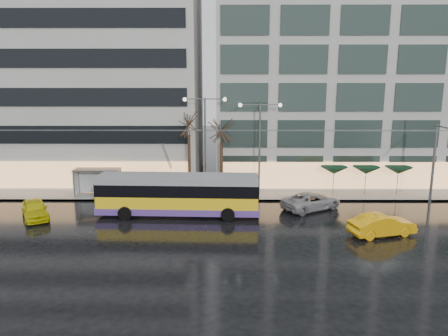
{
  "coord_description": "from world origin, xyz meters",
  "views": [
    {
      "loc": [
        3.95,
        -28.82,
        11.09
      ],
      "look_at": [
        3.76,
        5.0,
        3.93
      ],
      "focal_mm": 35.0,
      "sensor_mm": 36.0,
      "label": 1
    }
  ],
  "objects_px": {
    "trolleybus": "(178,196)",
    "bus_shelter": "(94,176)",
    "street_lamp_near": "(205,133)",
    "taxi_a": "(35,209)"
  },
  "relations": [
    {
      "from": "street_lamp_near",
      "to": "taxi_a",
      "type": "relative_size",
      "value": 2.02
    },
    {
      "from": "trolleybus",
      "to": "bus_shelter",
      "type": "relative_size",
      "value": 3.09
    },
    {
      "from": "bus_shelter",
      "to": "trolleybus",
      "type": "bearing_deg",
      "value": -33.74
    },
    {
      "from": "taxi_a",
      "to": "bus_shelter",
      "type": "bearing_deg",
      "value": 37.81
    },
    {
      "from": "trolleybus",
      "to": "street_lamp_near",
      "type": "height_order",
      "value": "street_lamp_near"
    },
    {
      "from": "street_lamp_near",
      "to": "trolleybus",
      "type": "bearing_deg",
      "value": -108.42
    },
    {
      "from": "bus_shelter",
      "to": "street_lamp_near",
      "type": "bearing_deg",
      "value": 0.63
    },
    {
      "from": "bus_shelter",
      "to": "taxi_a",
      "type": "height_order",
      "value": "bus_shelter"
    },
    {
      "from": "bus_shelter",
      "to": "street_lamp_near",
      "type": "relative_size",
      "value": 0.47
    },
    {
      "from": "trolleybus",
      "to": "bus_shelter",
      "type": "bearing_deg",
      "value": 146.26
    }
  ]
}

